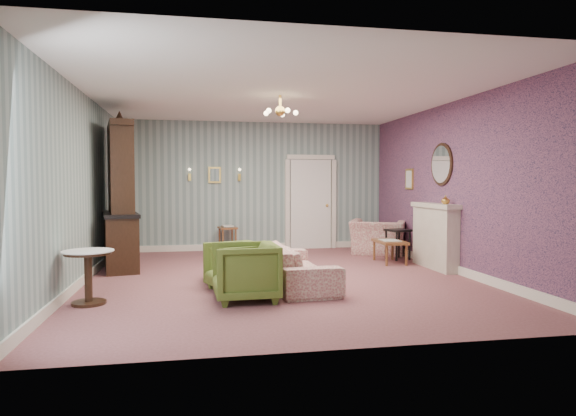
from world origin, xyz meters
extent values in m
plane|color=#874E50|center=(0.00, 0.00, 0.00)|extent=(7.00, 7.00, 0.00)
plane|color=white|center=(0.00, 0.00, 2.90)|extent=(7.00, 7.00, 0.00)
plane|color=slate|center=(0.00, 3.50, 1.45)|extent=(6.00, 0.00, 6.00)
plane|color=slate|center=(0.00, -3.50, 1.45)|extent=(6.00, 0.00, 6.00)
plane|color=slate|center=(-3.00, 0.00, 1.45)|extent=(0.00, 7.00, 7.00)
plane|color=slate|center=(3.00, 0.00, 1.45)|extent=(0.00, 7.00, 7.00)
plane|color=#AC5671|center=(2.98, 0.00, 1.45)|extent=(0.00, 7.00, 7.00)
imported|color=#506222|center=(-0.70, -1.43, 0.41)|extent=(0.78, 0.83, 0.83)
imported|color=#506222|center=(-0.76, -0.80, 0.38)|extent=(0.91, 0.93, 0.75)
imported|color=#506222|center=(-0.88, -0.13, 0.33)|extent=(0.62, 0.66, 0.66)
imported|color=#983D45|center=(0.14, -0.63, 0.40)|extent=(0.70, 2.07, 0.80)
imported|color=#983D45|center=(2.51, 2.27, 0.49)|extent=(1.33, 1.16, 0.98)
imported|color=gold|center=(2.84, 0.00, 1.23)|extent=(0.15, 0.15, 0.15)
cube|color=maroon|center=(2.46, 2.12, 0.48)|extent=(0.41, 0.28, 0.39)
camera|label=1|loc=(-1.32, -7.81, 1.51)|focal=31.13mm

